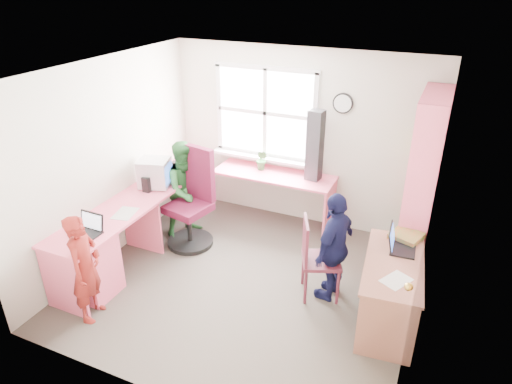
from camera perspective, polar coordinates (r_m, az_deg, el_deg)
room at (r=4.80m, az=-0.62°, el=1.03°), size 3.64×3.44×2.44m
l_desk at (r=5.52m, az=-14.89°, el=-5.35°), size 2.38×2.95×0.75m
right_desk at (r=4.78m, az=16.62°, el=-10.35°), size 0.67×1.25×0.69m
bookshelf at (r=5.53m, az=19.97°, el=0.40°), size 0.30×1.02×2.10m
swivel_chair at (r=5.88m, az=-7.89°, el=-1.48°), size 0.70×0.70×1.28m
wooden_chair at (r=4.96m, az=7.38°, el=-7.89°), size 0.52×0.52×0.92m
crt_monitor at (r=5.91m, az=-12.54°, el=2.35°), size 0.45×0.42×0.36m
laptop_left at (r=5.12m, az=-20.23°, el=-4.30°), size 0.30×0.25×0.21m
laptop_right at (r=4.87m, az=17.38°, el=-6.20°), size 0.30×0.35×0.23m
speaker_a at (r=5.82m, az=-13.45°, el=0.95°), size 0.10×0.10×0.19m
speaker_b at (r=6.29m, az=-10.11°, el=3.05°), size 0.08×0.08×0.17m
cd_tower at (r=5.92m, az=7.37°, el=5.75°), size 0.21×0.19×0.93m
game_box at (r=5.09m, az=18.30°, el=-5.23°), size 0.37×0.37×0.06m
paper_a at (r=5.40m, az=-16.05°, el=-2.58°), size 0.28×0.35×0.00m
paper_b at (r=4.44m, az=17.12°, el=-10.50°), size 0.30×0.34×0.00m
potted_plant at (r=6.26m, az=0.74°, el=4.01°), size 0.19×0.18×0.29m
person_red at (r=4.88m, az=-20.55°, el=-8.92°), size 0.38×0.48×1.17m
person_green at (r=6.05m, az=-8.63°, el=0.37°), size 0.72×0.79×1.31m
person_navy at (r=4.90m, az=9.77°, el=-6.77°), size 0.45×0.78×1.25m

